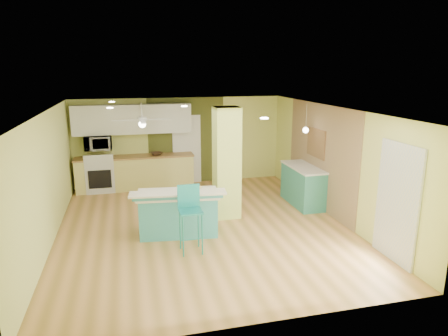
{
  "coord_description": "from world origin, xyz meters",
  "views": [
    {
      "loc": [
        -1.49,
        -7.91,
        3.31
      ],
      "look_at": [
        0.56,
        0.4,
        1.16
      ],
      "focal_mm": 32.0,
      "sensor_mm": 36.0,
      "label": 1
    }
  ],
  "objects_px": {
    "fruit_bowl": "(157,154)",
    "canister": "(198,190)",
    "side_counter": "(303,185)",
    "peninsula": "(178,212)",
    "bar_stool": "(190,208)"
  },
  "relations": [
    {
      "from": "fruit_bowl",
      "to": "canister",
      "type": "relative_size",
      "value": 2.31
    },
    {
      "from": "side_counter",
      "to": "canister",
      "type": "bearing_deg",
      "value": -157.35
    },
    {
      "from": "peninsula",
      "to": "fruit_bowl",
      "type": "height_order",
      "value": "fruit_bowl"
    },
    {
      "from": "fruit_bowl",
      "to": "side_counter",
      "type": "bearing_deg",
      "value": -34.12
    },
    {
      "from": "side_counter",
      "to": "canister",
      "type": "height_order",
      "value": "canister"
    },
    {
      "from": "fruit_bowl",
      "to": "canister",
      "type": "bearing_deg",
      "value": -81.03
    },
    {
      "from": "side_counter",
      "to": "canister",
      "type": "relative_size",
      "value": 10.4
    },
    {
      "from": "fruit_bowl",
      "to": "canister",
      "type": "xyz_separation_m",
      "value": [
        0.55,
        -3.49,
        -0.05
      ]
    },
    {
      "from": "side_counter",
      "to": "canister",
      "type": "xyz_separation_m",
      "value": [
        -2.85,
        -1.19,
        0.45
      ]
    },
    {
      "from": "fruit_bowl",
      "to": "canister",
      "type": "height_order",
      "value": "fruit_bowl"
    },
    {
      "from": "peninsula",
      "to": "canister",
      "type": "height_order",
      "value": "canister"
    },
    {
      "from": "side_counter",
      "to": "fruit_bowl",
      "type": "xyz_separation_m",
      "value": [
        -3.4,
        2.3,
        0.49
      ]
    },
    {
      "from": "side_counter",
      "to": "bar_stool",
      "type": "bearing_deg",
      "value": -148.62
    },
    {
      "from": "peninsula",
      "to": "fruit_bowl",
      "type": "bearing_deg",
      "value": 98.82
    },
    {
      "from": "peninsula",
      "to": "canister",
      "type": "distance_m",
      "value": 0.63
    }
  ]
}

